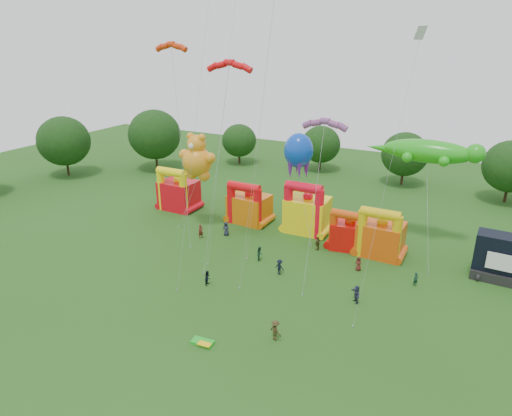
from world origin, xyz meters
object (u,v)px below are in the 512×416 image
at_px(bouncy_castle_0, 178,193).
at_px(bouncy_castle_2, 307,212).
at_px(gecko_kite, 428,194).
at_px(octopus_kite, 302,189).
at_px(spectator_0, 226,229).
at_px(spectator_4, 318,243).
at_px(teddy_bear_kite, 194,172).

height_order(bouncy_castle_0, bouncy_castle_2, bouncy_castle_2).
height_order(gecko_kite, octopus_kite, octopus_kite).
height_order(bouncy_castle_0, octopus_kite, octopus_kite).
distance_m(bouncy_castle_0, spectator_0, 13.26).
height_order(gecko_kite, spectator_0, gecko_kite).
xyz_separation_m(bouncy_castle_2, spectator_4, (3.56, -4.90, -1.89)).
distance_m(bouncy_castle_0, gecko_kite, 36.66).
relative_size(gecko_kite, octopus_kite, 1.04).
bearing_deg(gecko_kite, bouncy_castle_0, -176.65).
height_order(octopus_kite, spectator_0, octopus_kite).
bearing_deg(spectator_0, gecko_kite, 7.29).
distance_m(teddy_bear_kite, spectator_4, 19.34).
distance_m(teddy_bear_kite, octopus_kite, 14.89).
relative_size(bouncy_castle_2, octopus_kite, 0.54).
xyz_separation_m(bouncy_castle_0, gecko_kite, (36.26, 2.12, 4.96)).
bearing_deg(octopus_kite, spectator_4, -43.56).
height_order(bouncy_castle_2, spectator_0, bouncy_castle_2).
bearing_deg(spectator_4, gecko_kite, 135.37).
xyz_separation_m(bouncy_castle_2, octopus_kite, (-0.24, -1.29, 3.75)).
xyz_separation_m(spectator_0, spectator_4, (12.67, 1.49, -0.05)).
bearing_deg(gecko_kite, teddy_bear_kite, -166.96).
xyz_separation_m(gecko_kite, octopus_kite, (-15.37, -2.39, -1.02)).
relative_size(bouncy_castle_2, teddy_bear_kite, 0.55).
height_order(teddy_bear_kite, spectator_4, teddy_bear_kite).
height_order(octopus_kite, spectator_4, octopus_kite).
relative_size(bouncy_castle_0, octopus_kite, 0.51).
bearing_deg(spectator_4, bouncy_castle_0, -80.97).
bearing_deg(bouncy_castle_0, spectator_4, -8.94).
xyz_separation_m(teddy_bear_kite, octopus_kite, (14.12, 4.44, -1.59)).
bearing_deg(teddy_bear_kite, spectator_4, 2.65).
relative_size(gecko_kite, spectator_0, 7.29).
xyz_separation_m(gecko_kite, spectator_4, (-11.58, -6.00, -6.66)).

